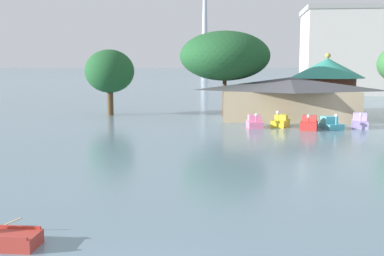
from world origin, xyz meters
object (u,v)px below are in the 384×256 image
(boathouse, at_px, (289,98))
(shoreline_tree_tall_left, at_px, (110,71))
(shoreline_tree_mid, at_px, (225,56))
(pedal_boat_lavender, at_px, (360,122))
(green_roof_pavilion, at_px, (327,82))
(pedal_boat_pink, at_px, (255,122))
(pedal_boat_red, at_px, (309,124))
(pedal_boat_cyan, at_px, (330,124))
(pedal_boat_yellow, at_px, (281,122))

(boathouse, distance_m, shoreline_tree_tall_left, 22.34)
(boathouse, bearing_deg, shoreline_tree_mid, 164.43)
(pedal_boat_lavender, relative_size, boathouse, 0.19)
(green_roof_pavilion, bearing_deg, pedal_boat_lavender, -87.59)
(pedal_boat_pink, height_order, pedal_boat_lavender, pedal_boat_lavender)
(boathouse, bearing_deg, pedal_boat_red, -82.18)
(shoreline_tree_tall_left, bearing_deg, pedal_boat_cyan, -22.17)
(shoreline_tree_tall_left, bearing_deg, pedal_boat_red, -25.77)
(pedal_boat_cyan, xyz_separation_m, green_roof_pavilion, (2.51, 17.59, 3.59))
(pedal_boat_yellow, height_order, green_roof_pavilion, green_roof_pavilion)
(pedal_boat_cyan, distance_m, shoreline_tree_tall_left, 27.83)
(pedal_boat_red, bearing_deg, shoreline_tree_tall_left, -103.84)
(pedal_boat_red, bearing_deg, pedal_boat_pink, -91.13)
(boathouse, bearing_deg, shoreline_tree_tall_left, 173.18)
(pedal_boat_red, relative_size, pedal_boat_cyan, 0.87)
(pedal_boat_red, distance_m, green_roof_pavilion, 19.35)
(pedal_boat_yellow, bearing_deg, green_roof_pavilion, 175.04)
(pedal_boat_red, xyz_separation_m, boathouse, (-1.17, 8.55, 2.00))
(pedal_boat_yellow, distance_m, shoreline_tree_mid, 12.56)
(pedal_boat_yellow, distance_m, pedal_boat_lavender, 7.96)
(pedal_boat_yellow, bearing_deg, boathouse, -173.34)
(pedal_boat_cyan, distance_m, green_roof_pavilion, 18.13)
(shoreline_tree_tall_left, bearing_deg, pedal_boat_lavender, -17.24)
(pedal_boat_cyan, relative_size, boathouse, 0.18)
(pedal_boat_yellow, height_order, pedal_boat_red, pedal_boat_yellow)
(pedal_boat_pink, bearing_deg, shoreline_tree_mid, -166.57)
(boathouse, xyz_separation_m, green_roof_pavilion, (5.87, 9.89, 1.52))
(pedal_boat_yellow, relative_size, green_roof_pavilion, 0.30)
(pedal_boat_red, height_order, boathouse, boathouse)
(pedal_boat_pink, distance_m, pedal_boat_red, 5.41)
(pedal_boat_red, distance_m, shoreline_tree_mid, 15.38)
(pedal_boat_red, distance_m, pedal_boat_cyan, 2.35)
(pedal_boat_red, relative_size, green_roof_pavilion, 0.25)
(green_roof_pavilion, relative_size, shoreline_tree_mid, 0.91)
(pedal_boat_pink, relative_size, shoreline_tree_mid, 0.26)
(pedal_boat_lavender, xyz_separation_m, shoreline_tree_tall_left, (-28.54, 8.85, 4.91))
(green_roof_pavilion, bearing_deg, shoreline_tree_tall_left, -165.39)
(pedal_boat_pink, height_order, pedal_boat_cyan, pedal_boat_cyan)
(pedal_boat_pink, bearing_deg, pedal_boat_yellow, 102.10)
(shoreline_tree_tall_left, bearing_deg, green_roof_pavilion, 14.61)
(pedal_boat_yellow, height_order, pedal_boat_lavender, pedal_boat_yellow)
(pedal_boat_red, distance_m, boathouse, 8.86)
(shoreline_tree_mid, bearing_deg, pedal_boat_pink, -69.80)
(pedal_boat_pink, distance_m, pedal_boat_lavender, 10.69)
(pedal_boat_lavender, xyz_separation_m, boathouse, (-6.54, 6.22, 1.99))
(shoreline_tree_mid, bearing_deg, pedal_boat_red, -50.65)
(pedal_boat_cyan, relative_size, shoreline_tree_tall_left, 0.35)
(pedal_boat_red, relative_size, boathouse, 0.16)
(pedal_boat_lavender, height_order, green_roof_pavilion, green_roof_pavilion)
(pedal_boat_yellow, bearing_deg, shoreline_tree_tall_left, -94.63)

